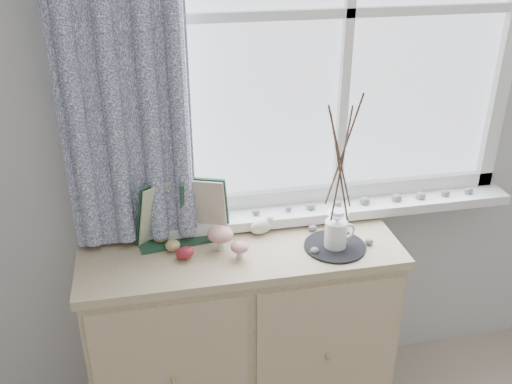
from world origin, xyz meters
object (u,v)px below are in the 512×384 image
toadstool_cluster (225,238)px  botanical_book (182,214)px  twig_pitcher (341,158)px  sideboard (242,335)px

toadstool_cluster → botanical_book: bearing=152.8°
toadstool_cluster → twig_pitcher: bearing=-7.7°
sideboard → twig_pitcher: bearing=-11.4°
botanical_book → toadstool_cluster: 0.18m
botanical_book → toadstool_cluster: size_ratio=2.56×
sideboard → botanical_book: bearing=163.6°
botanical_book → twig_pitcher: twig_pitcher is taller
botanical_book → twig_pitcher: (0.55, -0.13, 0.23)m
toadstool_cluster → twig_pitcher: twig_pitcher is taller
sideboard → toadstool_cluster: 0.48m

